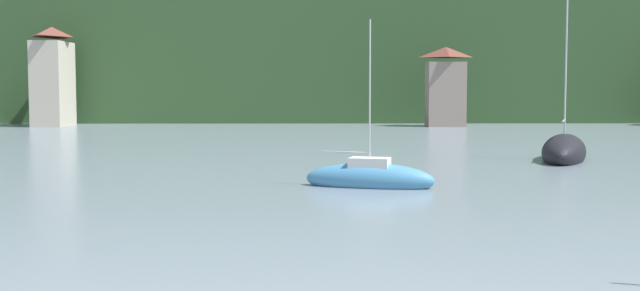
# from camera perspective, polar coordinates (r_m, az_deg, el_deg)

# --- Properties ---
(wooded_hillside) EXTENTS (352.00, 73.09, 30.48)m
(wooded_hillside) POSITION_cam_1_polar(r_m,az_deg,el_deg) (132.16, -10.84, 5.36)
(wooded_hillside) COLOR #2D4C28
(wooded_hillside) RESTS_ON ground_plane
(shore_building_west) EXTENTS (3.20, 6.10, 10.27)m
(shore_building_west) POSITION_cam_1_polar(r_m,az_deg,el_deg) (87.94, -18.47, 4.59)
(shore_building_west) COLOR #BCB29E
(shore_building_west) RESTS_ON ground_plane
(shore_building_westcentral) EXTENTS (4.02, 3.26, 8.16)m
(shore_building_westcentral) POSITION_cam_1_polar(r_m,az_deg,el_deg) (83.54, 8.91, 4.07)
(shore_building_westcentral) COLOR gray
(shore_building_westcentral) RESTS_ON ground_plane
(sailboat_far_1) EXTENTS (5.00, 8.23, 12.09)m
(sailboat_far_1) POSITION_cam_1_polar(r_m,az_deg,el_deg) (47.24, 16.96, -0.43)
(sailboat_far_1) COLOR black
(sailboat_far_1) RESTS_ON ground_plane
(sailboat_mid_3) EXTENTS (5.64, 2.92, 7.28)m
(sailboat_mid_3) POSITION_cam_1_polar(r_m,az_deg,el_deg) (33.34, 3.53, -2.33)
(sailboat_mid_3) COLOR teal
(sailboat_mid_3) RESTS_ON ground_plane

